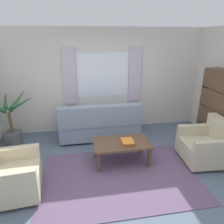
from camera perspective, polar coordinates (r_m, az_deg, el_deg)
name	(u,v)px	position (r m, az deg, el deg)	size (l,w,h in m)	color
ground_plane	(120,177)	(3.95, 2.10, -17.33)	(6.24, 6.24, 0.00)	slate
wall_back	(102,81)	(5.47, -2.61, 8.57)	(5.32, 0.12, 2.60)	silver
window_with_curtains	(103,75)	(5.36, -2.52, 9.96)	(1.98, 0.07, 1.40)	white
area_rug	(120,177)	(3.94, 2.10, -17.26)	(2.76, 1.86, 0.01)	#604C6B
couch	(99,124)	(5.10, -3.45, -3.34)	(1.90, 0.82, 0.92)	gray
armchair_left	(8,175)	(3.76, -26.45, -15.22)	(0.89, 0.91, 0.88)	#BCB293
armchair_right	(207,145)	(4.59, 24.41, -8.25)	(0.88, 0.90, 0.88)	#BCB293
coffee_table	(122,145)	(4.16, 2.64, -8.91)	(1.10, 0.64, 0.44)	brown
book_stack_on_table	(127,142)	(4.09, 4.23, -8.04)	(0.27, 0.29, 0.06)	orange
potted_plant	(11,123)	(5.32, -25.78, -2.74)	(1.12, 1.12, 1.22)	#56565B
bookshelf	(216,113)	(5.18, 26.46, -0.28)	(0.30, 0.94, 1.72)	brown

